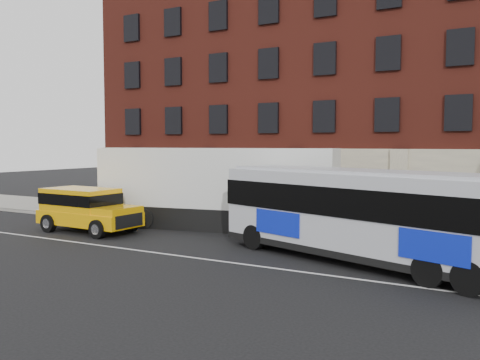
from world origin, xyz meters
The scene contains 9 objects.
ground centered at (0.00, 0.00, 0.00)m, with size 120.00×120.00×0.00m, color black.
sidewalk centered at (0.00, 9.00, 0.07)m, with size 60.00×6.00×0.15m, color gray.
kerb centered at (0.00, 6.00, 0.07)m, with size 60.00×0.25×0.15m, color gray.
lane_line centered at (0.00, 0.50, 0.01)m, with size 60.00×0.12×0.01m, color silver.
building centered at (-0.01, 16.92, 7.58)m, with size 30.00×12.10×15.00m.
sign_pole centered at (-8.50, 6.15, 1.45)m, with size 0.30×0.20×2.50m.
city_bus centered at (6.95, 2.69, 1.91)m, with size 12.83×6.48×3.46m.
yellow_suv centered at (-7.46, 2.79, 1.25)m, with size 5.73×2.65×2.17m.
shipping_container centered at (-2.30, 6.80, 2.07)m, with size 12.82×4.70×4.19m.
Camera 1 is at (12.03, -15.82, 4.41)m, focal length 38.70 mm.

